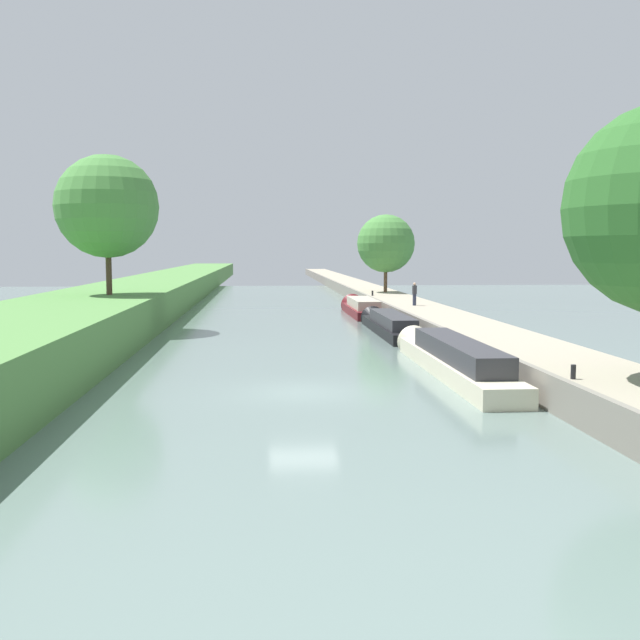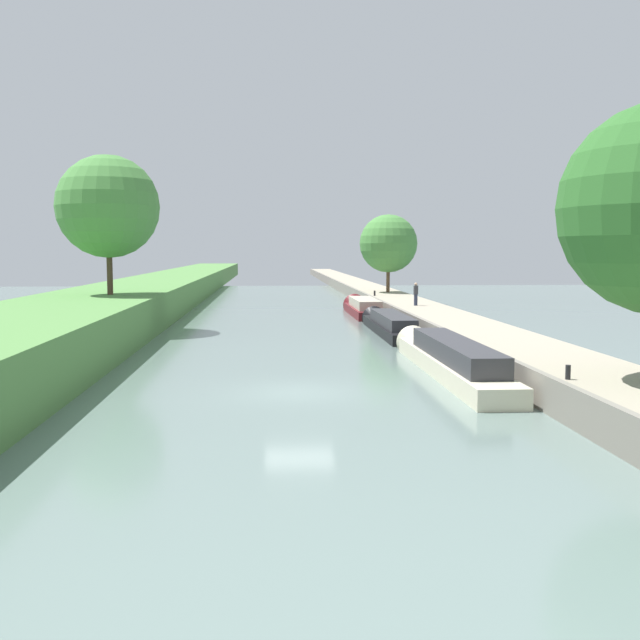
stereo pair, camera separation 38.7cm
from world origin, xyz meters
name	(u,v)px [view 1 (the left image)]	position (x,y,z in m)	size (l,w,h in m)	color
ground_plane	(303,392)	(0.00, 0.00, 0.00)	(160.00, 160.00, 0.00)	slate
right_towpath	(566,373)	(9.79, 0.00, 0.58)	(3.94, 260.00, 1.15)	#9E937F
stone_quay	(511,373)	(7.70, 0.00, 0.60)	(0.25, 260.00, 1.20)	gray
narrowboat_cream	(451,358)	(6.39, 3.68, 0.63)	(1.81, 15.10, 2.01)	beige
narrowboat_black	(388,324)	(6.36, 18.81, 0.52)	(1.82, 13.41, 1.84)	black
narrowboat_maroon	(361,308)	(6.37, 31.97, 0.54)	(2.10, 11.67, 2.02)	maroon
tree_rightbank_midnear	(386,244)	(10.16, 42.54, 5.76)	(5.47, 5.47, 7.35)	brown
tree_leftbank_downstream	(107,207)	(-11.02, 20.30, 7.82)	(6.36, 6.36, 8.65)	#4C3828
person_walking	(415,293)	(9.46, 25.81, 2.02)	(0.34, 0.34, 1.66)	#282D42
mooring_bollard_near	(573,372)	(8.12, -4.46, 1.38)	(0.16, 0.16, 0.45)	black
mooring_bollard_far	(372,293)	(8.12, 37.28, 1.38)	(0.16, 0.16, 0.45)	black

